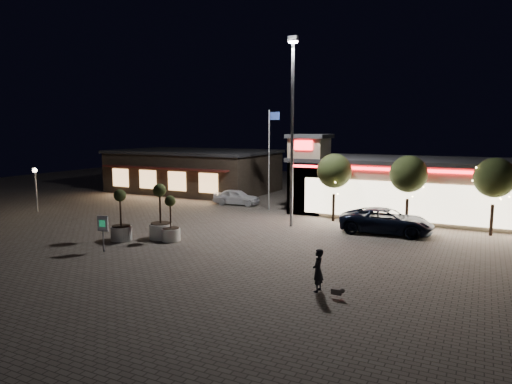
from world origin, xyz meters
The scene contains 17 objects.
ground centered at (0.00, 0.00, 0.00)m, with size 90.00×90.00×0.00m, color #675D54.
retail_building centered at (9.51, 15.82, 2.21)m, with size 20.40×8.40×6.10m.
restaurant_building centered at (-14.00, 19.97, 2.16)m, with size 16.40×11.00×4.30m.
floodlight_pole centered at (2.00, 8.00, 7.02)m, with size 0.60×0.40×12.38m.
flagpole centered at (-1.90, 13.00, 4.74)m, with size 0.95×0.10×8.00m.
lamp_post_west centered at (-18.00, 4.00, 2.46)m, with size 0.36×0.36×3.48m.
string_tree_a centered at (4.00, 11.00, 3.56)m, with size 2.42×2.42×4.79m.
string_tree_b centered at (9.00, 11.00, 3.56)m, with size 2.42×2.42×4.79m.
string_tree_c centered at (14.00, 11.00, 3.56)m, with size 2.42×2.42×4.79m.
pickup_truck centered at (8.12, 8.73, 0.79)m, with size 2.62×5.68×1.58m, color black.
white_sedan centered at (-5.56, 14.00, 0.68)m, with size 1.61×4.00×1.36m, color white.
pedestrian centered at (7.67, -3.06, 0.87)m, with size 0.64×0.42×1.75m, color black.
dog centered at (8.66, -3.46, 0.29)m, with size 0.54×0.20×0.29m.
planter_left centered at (-3.66, 1.29, 1.02)m, with size 1.34×1.34×3.30m.
planter_mid centered at (-5.48, -0.07, 0.93)m, with size 1.23×1.23×3.02m.
planter_right centered at (-2.76, 1.10, 0.83)m, with size 1.09×1.09×2.68m.
valet_sign centered at (-4.51, -2.45, 1.36)m, with size 0.64×0.16×1.95m.
Camera 1 is at (13.37, -19.97, 6.49)m, focal length 32.00 mm.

